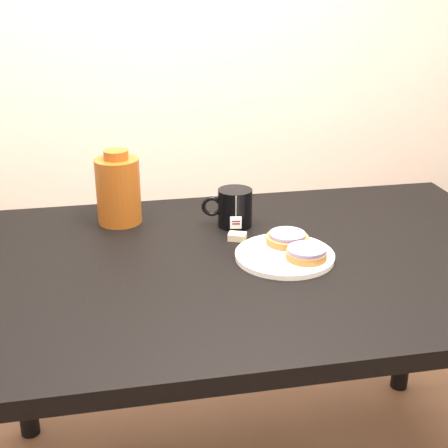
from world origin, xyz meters
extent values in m
cube|color=black|center=(0.00, 0.00, 0.73)|extent=(1.40, 0.90, 0.04)
cylinder|color=black|center=(-0.64, 0.39, 0.35)|extent=(0.06, 0.06, 0.71)
cylinder|color=black|center=(0.64, 0.39, 0.35)|extent=(0.06, 0.06, 0.71)
cylinder|color=white|center=(0.07, -0.02, 0.76)|extent=(0.24, 0.24, 0.01)
torus|color=white|center=(0.07, -0.02, 0.76)|extent=(0.23, 0.23, 0.01)
cylinder|color=brown|center=(0.09, 0.04, 0.77)|extent=(0.12, 0.12, 0.02)
cylinder|color=gray|center=(0.09, 0.04, 0.79)|extent=(0.10, 0.10, 0.01)
cylinder|color=brown|center=(0.11, -0.05, 0.77)|extent=(0.11, 0.11, 0.02)
cylinder|color=gray|center=(0.11, -0.05, 0.79)|extent=(0.10, 0.10, 0.01)
cylinder|color=black|center=(-0.01, 0.21, 0.80)|extent=(0.11, 0.11, 0.10)
cylinder|color=black|center=(-0.01, 0.21, 0.84)|extent=(0.08, 0.08, 0.00)
torus|color=black|center=(-0.07, 0.22, 0.81)|extent=(0.06, 0.02, 0.06)
cylinder|color=beige|center=(-0.01, 0.16, 0.82)|extent=(0.00, 0.00, 0.06)
cube|color=white|center=(-0.01, 0.16, 0.78)|extent=(0.03, 0.01, 0.03)
cube|color=#C6B793|center=(-0.02, 0.11, 0.76)|extent=(0.05, 0.05, 0.02)
cylinder|color=#682D0D|center=(-0.31, 0.30, 0.84)|extent=(0.14, 0.14, 0.18)
cylinder|color=#682D0D|center=(-0.31, 0.30, 0.94)|extent=(0.07, 0.07, 0.02)
camera|label=1|loc=(-0.33, -1.32, 1.39)|focal=50.00mm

